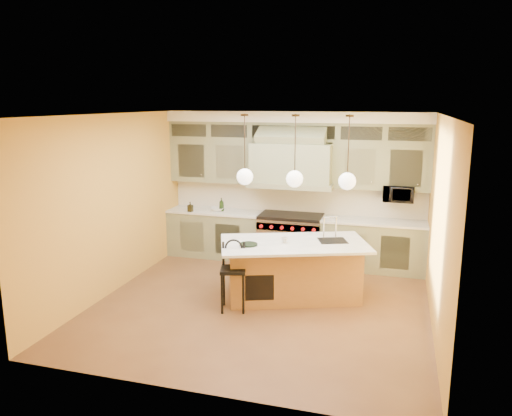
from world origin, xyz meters
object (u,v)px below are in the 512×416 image
(kitchen_island, at_px, (293,269))
(microwave, at_px, (398,194))
(range, at_px, (291,238))
(counter_stool, at_px, (233,271))

(kitchen_island, bearing_deg, microwave, 28.89)
(range, distance_m, counter_stool, 2.45)
(range, xyz_separation_m, microwave, (1.95, 0.11, 0.96))
(microwave, bearing_deg, kitchen_island, -130.63)
(kitchen_island, height_order, microwave, microwave)
(range, xyz_separation_m, counter_stool, (-0.36, -2.42, 0.11))
(range, distance_m, kitchen_island, 1.74)
(kitchen_island, relative_size, counter_stool, 2.41)
(counter_stool, bearing_deg, microwave, 32.68)
(kitchen_island, xyz_separation_m, counter_stool, (-0.77, -0.72, 0.13))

